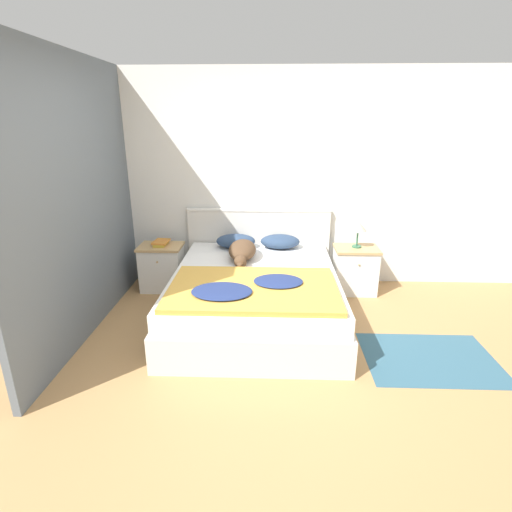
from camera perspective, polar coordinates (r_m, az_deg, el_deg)
ground_plane at (r=3.36m, az=0.67°, el=-17.11°), size 16.00×16.00×0.00m
wall_back at (r=4.90m, az=1.40°, el=10.71°), size 9.00×0.06×2.55m
wall_side_left at (r=4.22m, az=-22.81°, el=7.89°), size 0.06×3.10×2.55m
bed at (r=4.11m, az=-0.11°, el=-5.75°), size 1.67×2.03×0.52m
headboard at (r=5.00m, az=0.36°, el=1.72°), size 1.75×0.06×0.95m
nightstand_left at (r=4.97m, az=-13.26°, el=-1.55°), size 0.51×0.39×0.55m
nightstand_right at (r=4.90m, az=13.95°, el=-1.91°), size 0.51×0.39×0.55m
pillow_left at (r=4.76m, az=-2.90°, el=2.15°), size 0.46×0.33×0.16m
pillow_right at (r=4.74m, az=3.46°, el=2.08°), size 0.46×0.33×0.16m
quilt at (r=3.56m, az=-0.60°, el=-4.65°), size 1.50×0.99×0.08m
dog at (r=4.36m, az=-1.96°, el=0.75°), size 0.30×0.75×0.19m
book_stack at (r=4.89m, az=-13.42°, el=1.87°), size 0.18×0.24×0.05m
table_lamp at (r=4.76m, az=14.40°, el=4.00°), size 0.19×0.19×0.31m
rug at (r=3.90m, az=23.56°, el=-13.28°), size 1.12×0.83×0.00m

